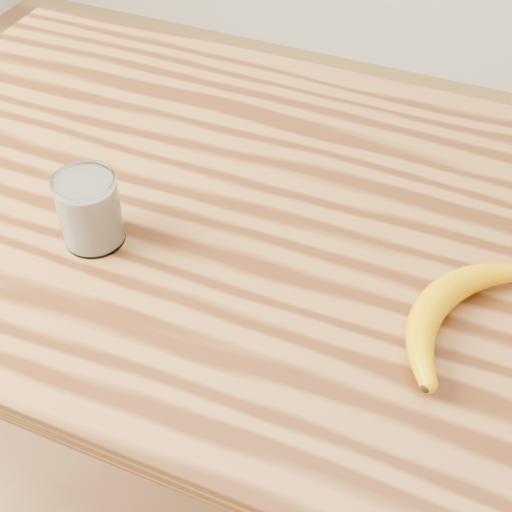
% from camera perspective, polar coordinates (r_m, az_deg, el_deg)
% --- Properties ---
extents(table, '(1.20, 0.80, 0.90)m').
position_cam_1_polar(table, '(1.09, -1.85, -0.77)').
color(table, '#97602E').
rests_on(table, ground).
extents(smoothie_glass, '(0.08, 0.08, 0.10)m').
position_cam_1_polar(smoothie_glass, '(0.94, -13.17, 3.57)').
color(smoothie_glass, white).
rests_on(smoothie_glass, table).
extents(banana, '(0.21, 0.35, 0.04)m').
position_cam_1_polar(banana, '(0.87, 14.22, -3.42)').
color(banana, '#DF9A00').
rests_on(banana, table).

